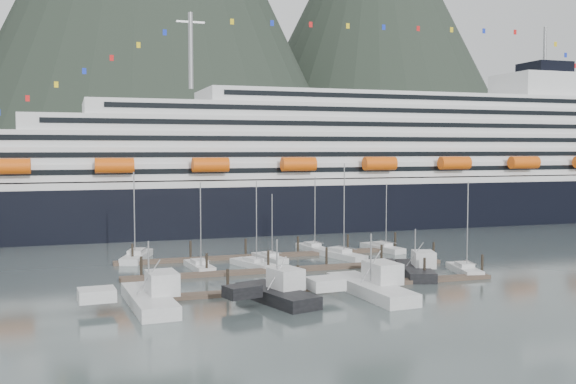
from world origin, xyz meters
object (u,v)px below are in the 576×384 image
(sailboat_e, at_px, (137,257))
(sailboat_h, at_px, (464,270))
(trawler_d, at_px, (414,269))
(sailboat_b, at_px, (253,264))
(trawler_c, at_px, (369,287))
(trawler_b, at_px, (276,293))
(trawler_a, at_px, (148,298))
(sailboat_c, at_px, (270,258))
(sailboat_a, at_px, (199,267))
(sailboat_d, at_px, (340,255))
(cruise_ship, at_px, (363,173))
(sailboat_f, at_px, (313,248))
(sailboat_g, at_px, (382,248))

(sailboat_e, height_order, sailboat_h, sailboat_e)
(trawler_d, bearing_deg, sailboat_b, 72.91)
(trawler_c, bearing_deg, trawler_b, 86.21)
(sailboat_h, distance_m, trawler_a, 45.60)
(sailboat_e, distance_m, trawler_d, 43.53)
(sailboat_c, distance_m, sailboat_e, 21.13)
(sailboat_h, bearing_deg, sailboat_b, 75.00)
(sailboat_a, relative_size, sailboat_d, 0.84)
(cruise_ship, height_order, sailboat_f, cruise_ship)
(sailboat_b, relative_size, sailboat_h, 0.98)
(sailboat_d, distance_m, sailboat_g, 10.99)
(sailboat_a, height_order, trawler_a, sailboat_a)
(sailboat_a, xyz_separation_m, trawler_a, (-9.81, -21.19, 0.58))
(sailboat_d, bearing_deg, sailboat_g, -80.33)
(sailboat_b, xyz_separation_m, sailboat_d, (15.56, 3.98, 0.02))
(sailboat_c, bearing_deg, sailboat_a, 97.45)
(sailboat_g, height_order, trawler_b, sailboat_g)
(trawler_a, distance_m, trawler_b, 14.48)
(sailboat_f, distance_m, trawler_c, 35.46)
(sailboat_a, bearing_deg, sailboat_e, 28.96)
(sailboat_e, xyz_separation_m, trawler_b, (12.38, -34.82, 0.55))
(sailboat_d, relative_size, trawler_b, 1.22)
(trawler_d, bearing_deg, sailboat_c, 58.31)
(sailboat_f, relative_size, trawler_b, 1.03)
(trawler_b, xyz_separation_m, trawler_d, (22.94, 9.39, -0.07))
(sailboat_a, relative_size, sailboat_b, 1.00)
(sailboat_a, bearing_deg, sailboat_g, -81.36)
(sailboat_d, distance_m, trawler_a, 41.55)
(sailboat_b, relative_size, sailboat_g, 1.10)
(sailboat_c, xyz_separation_m, sailboat_h, (23.33, -18.50, 0.03))
(sailboat_a, relative_size, sailboat_c, 1.20)
(trawler_a, bearing_deg, sailboat_c, -44.24)
(cruise_ship, bearing_deg, sailboat_f, -125.96)
(sailboat_a, xyz_separation_m, trawler_b, (4.52, -23.25, 0.56))
(cruise_ship, relative_size, sailboat_c, 19.17)
(sailboat_a, height_order, trawler_d, sailboat_a)
(sailboat_c, distance_m, sailboat_f, 12.57)
(cruise_ship, bearing_deg, sailboat_e, -147.48)
(trawler_c, relative_size, trawler_d, 1.29)
(sailboat_f, bearing_deg, trawler_b, 146.81)
(sailboat_e, height_order, trawler_d, sailboat_e)
(trawler_c, bearing_deg, sailboat_a, 31.15)
(sailboat_a, relative_size, sailboat_h, 0.98)
(cruise_ship, height_order, sailboat_c, cruise_ship)
(sailboat_c, height_order, trawler_a, sailboat_c)
(sailboat_c, bearing_deg, trawler_c, 177.28)
(cruise_ship, height_order, sailboat_a, cruise_ship)
(sailboat_e, distance_m, trawler_c, 42.37)
(sailboat_b, distance_m, sailboat_d, 16.06)
(sailboat_g, xyz_separation_m, trawler_a, (-43.30, -29.46, 0.60))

